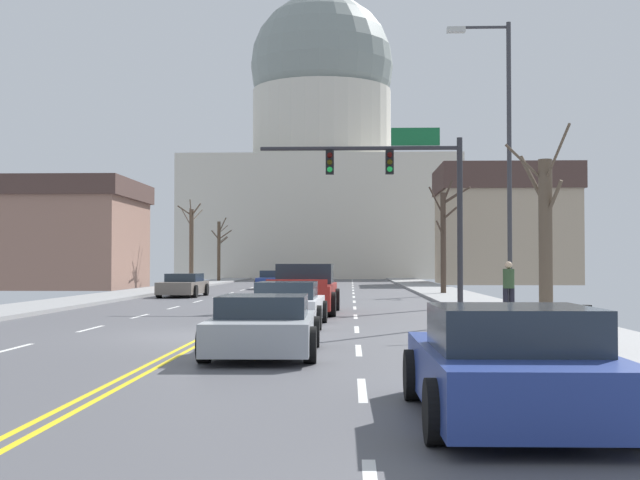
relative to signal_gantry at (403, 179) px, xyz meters
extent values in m
cube|color=#505055|center=(-5.40, -12.85, -5.05)|extent=(14.00, 180.00, 0.06)
cube|color=yellow|center=(-5.52, -12.85, -5.02)|extent=(0.10, 176.40, 0.00)
cube|color=yellow|center=(-5.28, -12.85, -5.02)|extent=(0.10, 176.40, 0.00)
cube|color=silver|center=(-1.90, -21.35, -5.02)|extent=(0.12, 2.20, 0.00)
cube|color=silver|center=(-1.90, -16.15, -5.02)|extent=(0.12, 2.20, 0.00)
cube|color=silver|center=(-1.90, -10.95, -5.02)|extent=(0.12, 2.20, 0.00)
cube|color=silver|center=(-1.90, -5.75, -5.02)|extent=(0.12, 2.20, 0.00)
cube|color=silver|center=(-1.90, -0.55, -5.02)|extent=(0.12, 2.20, 0.00)
cube|color=silver|center=(-1.90, 4.65, -5.02)|extent=(0.12, 2.20, 0.00)
cube|color=silver|center=(-1.90, 9.85, -5.02)|extent=(0.12, 2.20, 0.00)
cube|color=silver|center=(-1.90, 15.05, -5.02)|extent=(0.12, 2.20, 0.00)
cube|color=silver|center=(-1.90, 20.25, -5.02)|extent=(0.12, 2.20, 0.00)
cube|color=silver|center=(-1.90, 25.45, -5.02)|extent=(0.12, 2.20, 0.00)
cube|color=silver|center=(-1.90, 30.65, -5.02)|extent=(0.12, 2.20, 0.00)
cube|color=silver|center=(-1.90, 35.85, -5.02)|extent=(0.12, 2.20, 0.00)
cube|color=silver|center=(-1.90, 41.05, -5.02)|extent=(0.12, 2.20, 0.00)
cube|color=silver|center=(-1.90, 46.25, -5.02)|extent=(0.12, 2.20, 0.00)
cube|color=silver|center=(-1.90, 51.45, -5.02)|extent=(0.12, 2.20, 0.00)
cube|color=silver|center=(-8.90, -16.15, -5.02)|extent=(0.12, 2.20, 0.00)
cube|color=silver|center=(-8.90, -10.95, -5.02)|extent=(0.12, 2.20, 0.00)
cube|color=silver|center=(-8.90, -5.75, -5.02)|extent=(0.12, 2.20, 0.00)
cube|color=silver|center=(-8.90, -0.55, -5.02)|extent=(0.12, 2.20, 0.00)
cube|color=silver|center=(-8.90, 4.65, -5.02)|extent=(0.12, 2.20, 0.00)
cube|color=silver|center=(-8.90, 9.85, -5.02)|extent=(0.12, 2.20, 0.00)
cube|color=silver|center=(-8.90, 15.05, -5.02)|extent=(0.12, 2.20, 0.00)
cube|color=silver|center=(-8.90, 20.25, -5.02)|extent=(0.12, 2.20, 0.00)
cube|color=silver|center=(-8.90, 25.45, -5.02)|extent=(0.12, 2.20, 0.00)
cube|color=silver|center=(-8.90, 30.65, -5.02)|extent=(0.12, 2.20, 0.00)
cube|color=silver|center=(-8.90, 35.85, -5.02)|extent=(0.12, 2.20, 0.00)
cube|color=silver|center=(-8.90, 41.05, -5.02)|extent=(0.12, 2.20, 0.00)
cube|color=silver|center=(-8.90, 46.25, -5.02)|extent=(0.12, 2.20, 0.00)
cube|color=silver|center=(-8.90, 51.45, -5.02)|extent=(0.12, 2.20, 0.00)
cube|color=gray|center=(3.10, -12.85, -4.95)|extent=(3.00, 180.00, 0.14)
cylinder|color=#28282D|center=(2.20, 0.01, -1.64)|extent=(0.22, 0.22, 6.48)
cylinder|color=#28282D|center=(-1.70, 0.01, 1.20)|extent=(7.80, 0.16, 0.16)
cube|color=black|center=(-0.53, 0.01, 0.64)|extent=(0.32, 0.28, 0.92)
sphere|color=#330504|center=(-0.53, -0.15, 0.92)|extent=(0.22, 0.22, 0.22)
sphere|color=#332B05|center=(-0.53, -0.15, 0.64)|extent=(0.22, 0.22, 0.22)
sphere|color=#19CC47|center=(-0.53, -0.15, 0.36)|extent=(0.22, 0.22, 0.22)
cube|color=black|center=(-2.87, 0.01, 0.64)|extent=(0.32, 0.28, 0.92)
sphere|color=#330504|center=(-2.87, -0.15, 0.92)|extent=(0.22, 0.22, 0.22)
sphere|color=#332B05|center=(-2.87, -0.15, 0.64)|extent=(0.22, 0.22, 0.22)
sphere|color=#19CC47|center=(-2.87, -0.15, 0.36)|extent=(0.22, 0.22, 0.22)
cube|color=#146033|center=(0.48, 0.03, 1.65)|extent=(1.90, 0.06, 0.70)
cylinder|color=#333338|center=(2.80, -7.05, -0.39)|extent=(0.14, 0.14, 8.99)
cylinder|color=#333338|center=(2.00, -7.05, 3.95)|extent=(1.60, 0.09, 0.09)
cube|color=#B2B2AD|center=(1.20, -7.05, 3.88)|extent=(0.56, 0.24, 0.16)
cube|color=beige|center=(-5.40, 64.59, 1.62)|extent=(30.36, 19.49, 13.30)
cylinder|color=beige|center=(-5.40, 64.59, 12.47)|extent=(16.00, 16.00, 8.40)
sphere|color=gray|center=(-5.40, 64.59, 19.57)|extent=(16.54, 16.54, 16.54)
cube|color=maroon|center=(-3.68, -4.01, -4.41)|extent=(2.19, 5.84, 0.78)
cube|color=#1E2833|center=(-3.66, -3.20, -3.68)|extent=(1.95, 2.01, 0.70)
cube|color=maroon|center=(-3.73, -6.85, -3.91)|extent=(1.91, 0.14, 0.22)
cylinder|color=black|center=(-4.68, -2.25, -4.62)|extent=(0.30, 0.81, 0.80)
cylinder|color=black|center=(-2.60, -2.30, -4.62)|extent=(0.30, 0.81, 0.80)
cylinder|color=black|center=(-4.75, -5.73, -4.62)|extent=(0.30, 0.81, 0.80)
cylinder|color=black|center=(-2.67, -5.77, -4.62)|extent=(0.30, 0.81, 0.80)
cube|color=silver|center=(-3.77, -9.81, -4.56)|extent=(1.87, 4.35, 0.61)
cube|color=#232D38|center=(-3.78, -10.21, -4.03)|extent=(1.59, 1.86, 0.46)
cylinder|color=black|center=(-4.61, -8.45, -4.70)|extent=(0.24, 0.65, 0.64)
cylinder|color=black|center=(-2.85, -8.50, -4.70)|extent=(0.24, 0.65, 0.64)
cylinder|color=black|center=(-4.68, -11.12, -4.70)|extent=(0.24, 0.65, 0.64)
cylinder|color=black|center=(-2.92, -11.17, -4.70)|extent=(0.24, 0.65, 0.64)
cube|color=#9EA3A8|center=(-3.70, -16.97, -4.58)|extent=(1.92, 4.48, 0.57)
cube|color=#232D38|center=(-3.70, -17.09, -4.10)|extent=(1.65, 1.99, 0.40)
cylinder|color=black|center=(-4.65, -15.61, -4.70)|extent=(0.23, 0.64, 0.64)
cylinder|color=black|center=(-2.81, -15.58, -4.70)|extent=(0.23, 0.64, 0.64)
cylinder|color=black|center=(-4.60, -18.37, -4.70)|extent=(0.23, 0.64, 0.64)
cylinder|color=black|center=(-2.76, -18.34, -4.70)|extent=(0.23, 0.64, 0.64)
cube|color=navy|center=(-0.31, -23.50, -4.54)|extent=(1.93, 4.27, 0.64)
cube|color=#232D38|center=(-0.30, -23.74, -3.99)|extent=(1.68, 1.86, 0.47)
cylinder|color=black|center=(-1.26, -22.19, -4.70)|extent=(0.23, 0.64, 0.64)
cylinder|color=black|center=(0.63, -22.17, -4.70)|extent=(0.23, 0.64, 0.64)
cylinder|color=black|center=(-1.24, -24.82, -4.70)|extent=(0.23, 0.64, 0.64)
cylinder|color=black|center=(0.65, -24.81, -4.70)|extent=(0.23, 0.64, 0.64)
cube|color=#6B6056|center=(-10.62, 9.92, -4.56)|extent=(1.91, 4.59, 0.60)
cube|color=#232D38|center=(-10.62, 10.24, -4.05)|extent=(1.64, 2.22, 0.41)
cylinder|color=black|center=(-9.75, 8.49, -4.70)|extent=(0.23, 0.64, 0.64)
cylinder|color=black|center=(-11.56, 8.53, -4.70)|extent=(0.23, 0.64, 0.64)
cylinder|color=black|center=(-9.69, 11.31, -4.70)|extent=(0.23, 0.64, 0.64)
cylinder|color=black|center=(-11.49, 11.35, -4.70)|extent=(0.23, 0.64, 0.64)
cube|color=navy|center=(-7.20, 22.64, -4.57)|extent=(1.83, 4.53, 0.59)
cube|color=#232D38|center=(-7.20, 22.95, -4.04)|extent=(1.61, 2.03, 0.46)
cylinder|color=black|center=(-6.29, 21.24, -4.70)|extent=(0.22, 0.64, 0.64)
cylinder|color=black|center=(-8.11, 21.25, -4.70)|extent=(0.22, 0.64, 0.64)
cylinder|color=black|center=(-6.29, 24.04, -4.70)|extent=(0.22, 0.64, 0.64)
cylinder|color=black|center=(-8.10, 24.05, -4.70)|extent=(0.22, 0.64, 0.64)
cube|color=#8C6656|center=(-23.28, 23.11, -2.04)|extent=(13.16, 9.91, 5.96)
cube|color=#47332D|center=(-23.28, 23.11, 1.57)|extent=(13.68, 10.30, 1.27)
cube|color=tan|center=(10.60, 36.83, -1.28)|extent=(10.54, 9.05, 7.50)
cube|color=#47332D|center=(10.60, 36.83, 3.52)|extent=(10.96, 9.41, 2.09)
cylinder|color=brown|center=(3.07, -10.62, -2.72)|extent=(0.36, 0.36, 4.32)
cylinder|color=brown|center=(3.20, -11.36, -0.51)|extent=(0.34, 1.54, 1.34)
cylinder|color=brown|center=(2.85, -10.12, -1.07)|extent=(0.57, 1.13, 1.47)
cylinder|color=brown|center=(3.21, -10.87, -1.66)|extent=(0.43, 0.62, 1.04)
cylinder|color=brown|center=(2.54, -10.68, -0.68)|extent=(1.11, 0.20, 1.04)
cylinder|color=brown|center=(-13.68, 28.19, -2.13)|extent=(0.32, 0.32, 5.50)
cylinder|color=brown|center=(-13.65, 27.79, 0.09)|extent=(0.18, 0.89, 1.12)
cylinder|color=brown|center=(-13.28, 27.80, 0.55)|extent=(0.91, 0.89, 0.92)
cylinder|color=brown|center=(-14.16, 28.02, 0.51)|extent=(1.04, 0.44, 0.76)
cylinder|color=brown|center=(-14.13, 28.46, 0.05)|extent=(0.98, 0.62, 1.51)
cylinder|color=brown|center=(-13.66, 27.75, 0.59)|extent=(0.12, 0.94, 1.38)
cylinder|color=brown|center=(-13.44, 28.99, 0.19)|extent=(0.56, 1.66, 1.00)
cylinder|color=brown|center=(-13.75, 28.86, -0.97)|extent=(0.24, 1.41, 1.01)
cylinder|color=#423328|center=(2.84, 11.80, -2.23)|extent=(0.29, 0.29, 5.30)
cylinder|color=#423328|center=(3.50, 11.40, 0.24)|extent=(1.41, 0.92, 0.90)
cylinder|color=#423328|center=(2.63, 11.42, -1.51)|extent=(0.53, 0.85, 0.83)
cylinder|color=#423328|center=(3.11, 12.06, 0.51)|extent=(0.69, 0.68, 1.28)
cylinder|color=#423328|center=(2.51, 12.10, 0.00)|extent=(0.79, 0.73, 1.58)
cylinder|color=#423328|center=(3.32, 11.79, 0.20)|extent=(0.99, 0.08, 0.65)
cylinder|color=#423328|center=(3.14, 11.38, -0.71)|extent=(0.73, 0.95, 0.67)
cylinder|color=#4C3D2D|center=(-13.77, 41.57, -2.26)|extent=(0.29, 0.29, 5.25)
cylinder|color=#4C3D2D|center=(-14.04, 41.25, -0.85)|extent=(0.66, 0.74, 0.86)
cylinder|color=#4C3D2D|center=(-13.18, 41.40, -0.82)|extent=(1.24, 0.43, 0.85)
cylinder|color=#4C3D2D|center=(-13.42, 41.84, -1.34)|extent=(0.80, 0.66, 0.73)
cylinder|color=#4C3D2D|center=(-13.33, 41.20, -0.35)|extent=(0.95, 0.80, 0.69)
cylinder|color=#4C3D2D|center=(-13.53, 42.06, 0.06)|extent=(0.60, 1.10, 1.43)
cylinder|color=#4C3D2D|center=(-13.39, 41.38, -1.25)|extent=(0.81, 0.45, 0.59)
cylinder|color=black|center=(2.58, -7.51, -4.45)|extent=(0.16, 0.16, 0.87)
cylinder|color=black|center=(2.77, -7.51, -4.45)|extent=(0.16, 0.16, 0.87)
cylinder|color=#334C2D|center=(2.67, -7.51, -3.76)|extent=(0.34, 0.34, 0.58)
sphere|color=#D6B28E|center=(2.67, -7.51, -3.36)|extent=(0.22, 0.22, 0.22)
torus|color=black|center=(2.32, -16.40, -4.55)|extent=(0.06, 0.72, 0.72)
torus|color=black|center=(2.32, -17.45, -4.55)|extent=(0.06, 0.72, 0.72)
cylinder|color=#B21E19|center=(2.32, -16.93, -4.27)|extent=(0.04, 0.79, 0.04)
cube|color=black|center=(2.32, -17.16, -4.09)|extent=(0.12, 0.20, 0.06)
camera|label=1|loc=(-2.06, -32.96, -3.28)|focal=47.39mm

